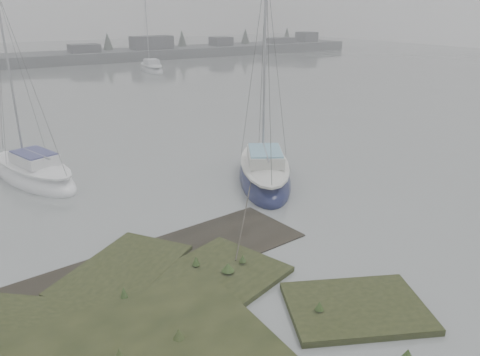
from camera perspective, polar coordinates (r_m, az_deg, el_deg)
ground at (r=38.96m, az=-20.74°, el=7.92°), size 160.00×160.00×0.00m
far_shoreline at (r=77.71m, az=-6.08°, el=15.22°), size 60.00×8.00×4.15m
sailboat_main at (r=21.17m, az=2.98°, el=0.54°), size 5.41×7.09×9.72m
sailboat_white at (r=23.08m, az=-23.79°, el=0.41°), size 3.80×6.62×8.88m
sailboat_far_b at (r=59.16m, az=-10.74°, el=12.93°), size 3.02×6.97×9.52m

